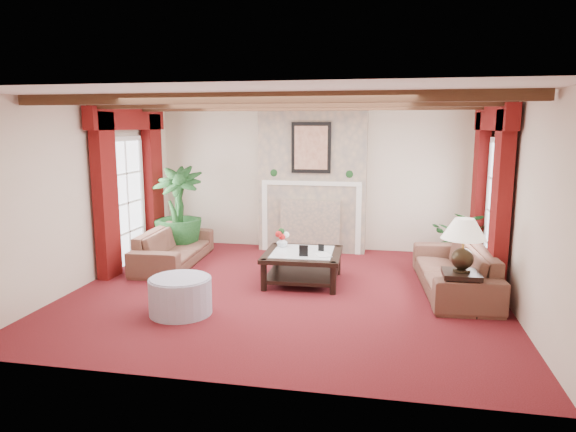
% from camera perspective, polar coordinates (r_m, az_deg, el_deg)
% --- Properties ---
extents(floor, '(6.00, 6.00, 0.00)m').
position_cam_1_polar(floor, '(7.45, -0.21, -8.32)').
color(floor, '#430C0B').
rests_on(floor, ground).
extents(ceiling, '(6.00, 6.00, 0.00)m').
position_cam_1_polar(ceiling, '(7.08, -0.22, 12.90)').
color(ceiling, white).
rests_on(ceiling, floor).
extents(back_wall, '(6.00, 0.02, 2.70)m').
position_cam_1_polar(back_wall, '(9.83, 2.92, 4.19)').
color(back_wall, beige).
rests_on(back_wall, ground).
extents(left_wall, '(0.02, 5.50, 2.70)m').
position_cam_1_polar(left_wall, '(8.26, -21.10, 2.44)').
color(left_wall, beige).
rests_on(left_wall, ground).
extents(right_wall, '(0.02, 5.50, 2.70)m').
position_cam_1_polar(right_wall, '(7.19, 23.95, 1.21)').
color(right_wall, beige).
rests_on(right_wall, ground).
extents(ceiling_beams, '(6.00, 3.00, 0.12)m').
position_cam_1_polar(ceiling_beams, '(7.08, -0.22, 12.42)').
color(ceiling_beams, '#341B10').
rests_on(ceiling_beams, ceiling).
extents(fireplace, '(2.00, 0.52, 2.70)m').
position_cam_1_polar(fireplace, '(9.59, 2.82, 12.12)').
color(fireplace, tan).
rests_on(fireplace, ground).
extents(french_door_left, '(0.10, 1.10, 2.16)m').
position_cam_1_polar(french_door_left, '(9.05, -17.87, 8.18)').
color(french_door_left, white).
rests_on(french_door_left, ground).
extents(french_door_right, '(0.10, 1.10, 2.16)m').
position_cam_1_polar(french_door_right, '(8.10, 22.58, 7.75)').
color(french_door_right, white).
rests_on(french_door_right, ground).
extents(curtains_left, '(0.20, 2.40, 2.55)m').
position_cam_1_polar(curtains_left, '(9.00, -17.39, 10.88)').
color(curtains_left, '#550C0B').
rests_on(curtains_left, ground).
extents(curtains_right, '(0.20, 2.40, 2.55)m').
position_cam_1_polar(curtains_right, '(8.07, 22.00, 10.77)').
color(curtains_right, '#550C0B').
rests_on(curtains_right, ground).
extents(sofa_left, '(2.15, 0.85, 0.81)m').
position_cam_1_polar(sofa_left, '(8.98, -12.59, -2.69)').
color(sofa_left, '#3A0F1D').
rests_on(sofa_left, ground).
extents(sofa_right, '(2.35, 0.99, 0.88)m').
position_cam_1_polar(sofa_right, '(7.71, 18.02, -4.77)').
color(sofa_right, '#3A0F1D').
rests_on(sofa_right, ground).
extents(potted_palm, '(1.20, 1.78, 0.90)m').
position_cam_1_polar(potted_palm, '(9.66, -12.05, -1.51)').
color(potted_palm, black).
rests_on(potted_palm, ground).
extents(small_plant, '(1.29, 1.35, 0.76)m').
position_cam_1_polar(small_plant, '(8.95, 18.55, -3.18)').
color(small_plant, black).
rests_on(small_plant, ground).
extents(coffee_table, '(1.17, 1.17, 0.47)m').
position_cam_1_polar(coffee_table, '(7.79, 1.64, -5.71)').
color(coffee_table, black).
rests_on(coffee_table, ground).
extents(side_table, '(0.48, 0.48, 0.54)m').
position_cam_1_polar(side_table, '(6.89, 18.59, -8.04)').
color(side_table, black).
rests_on(side_table, ground).
extents(ottoman, '(0.79, 0.79, 0.46)m').
position_cam_1_polar(ottoman, '(6.66, -11.86, -8.69)').
color(ottoman, gray).
rests_on(ottoman, ground).
extents(table_lamp, '(0.55, 0.55, 0.70)m').
position_cam_1_polar(table_lamp, '(6.73, 18.88, -3.02)').
color(table_lamp, black).
rests_on(table_lamp, side_table).
extents(flower_vase, '(0.26, 0.27, 0.17)m').
position_cam_1_polar(flower_vase, '(8.02, -0.66, -2.92)').
color(flower_vase, silver).
rests_on(flower_vase, coffee_table).
extents(book, '(0.22, 0.18, 0.27)m').
position_cam_1_polar(book, '(7.46, 3.18, -3.48)').
color(book, black).
rests_on(book, coffee_table).
extents(photo_frame_a, '(0.13, 0.03, 0.17)m').
position_cam_1_polar(photo_frame_a, '(7.43, 1.74, -3.92)').
color(photo_frame_a, black).
rests_on(photo_frame_a, coffee_table).
extents(photo_frame_b, '(0.09, 0.04, 0.12)m').
position_cam_1_polar(photo_frame_b, '(7.76, 3.70, -3.56)').
color(photo_frame_b, black).
rests_on(photo_frame_b, coffee_table).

